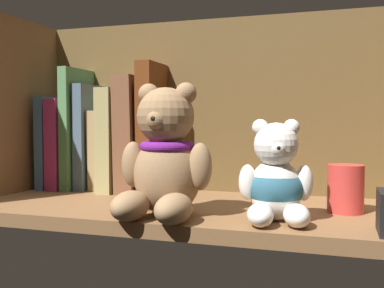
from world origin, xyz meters
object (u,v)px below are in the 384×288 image
(book_4, at_px, (105,150))
(book_5, at_px, (120,140))
(book_7, at_px, (155,128))
(teddy_bear_larger, at_px, (165,159))
(book_6, at_px, (137,134))
(book_0, at_px, (59,142))
(book_3, at_px, (93,137))
(teddy_bear_smaller, at_px, (276,181))
(pillar_candle, at_px, (346,189))
(book_2, at_px, (82,129))
(book_1, at_px, (71,144))

(book_4, distance_m, book_5, 0.04)
(book_7, relative_size, teddy_bear_larger, 1.29)
(book_6, height_order, book_7, book_7)
(book_0, distance_m, book_5, 0.14)
(book_0, bearing_deg, book_3, 0.00)
(teddy_bear_smaller, bearing_deg, book_0, 157.45)
(book_0, xyz_separation_m, pillar_candle, (0.54, -0.10, -0.05))
(book_3, distance_m, teddy_bear_larger, 0.31)
(book_4, bearing_deg, book_2, 180.00)
(book_2, bearing_deg, teddy_bear_larger, -38.77)
(book_3, xyz_separation_m, pillar_candle, (0.47, -0.10, -0.07))
(book_6, bearing_deg, pillar_candle, -15.41)
(book_0, relative_size, book_1, 1.02)
(book_7, distance_m, pillar_candle, 0.36)
(teddy_bear_smaller, xyz_separation_m, pillar_candle, (0.09, 0.09, -0.02))
(book_6, xyz_separation_m, teddy_bear_smaller, (0.28, -0.19, -0.05))
(book_4, height_order, book_7, book_7)
(book_1, relative_size, teddy_bear_smaller, 1.29)
(book_6, height_order, teddy_bear_larger, book_6)
(book_4, relative_size, book_7, 0.64)
(book_7, xyz_separation_m, teddy_bear_larger, (0.10, -0.20, -0.04))
(teddy_bear_larger, relative_size, pillar_candle, 2.67)
(book_1, bearing_deg, book_7, 0.00)
(book_3, bearing_deg, book_7, 0.00)
(book_2, xyz_separation_m, book_3, (0.02, 0.00, -0.02))
(book_1, distance_m, pillar_candle, 0.53)
(book_2, distance_m, book_5, 0.08)
(book_6, relative_size, pillar_candle, 3.09)
(teddy_bear_smaller, relative_size, pillar_candle, 1.94)
(book_5, bearing_deg, book_0, 180.00)
(book_5, distance_m, book_7, 0.08)
(book_3, xyz_separation_m, book_7, (0.13, 0.00, 0.02))
(book_2, height_order, book_7, book_7)
(book_4, distance_m, pillar_candle, 0.45)
(book_6, xyz_separation_m, teddy_bear_larger, (0.14, -0.20, -0.03))
(book_4, distance_m, teddy_bear_larger, 0.29)
(book_1, xyz_separation_m, book_5, (0.11, 0.00, 0.01))
(book_3, distance_m, teddy_bear_smaller, 0.43)
(book_1, height_order, book_3, book_3)
(book_7, bearing_deg, book_2, 180.00)
(book_5, bearing_deg, book_1, 180.00)
(book_5, height_order, book_7, book_7)
(book_4, bearing_deg, book_7, 0.00)
(book_3, xyz_separation_m, teddy_bear_larger, (0.23, -0.20, -0.02))
(book_0, relative_size, book_5, 0.93)
(book_0, distance_m, book_7, 0.21)
(book_3, bearing_deg, teddy_bear_smaller, -26.51)
(book_1, distance_m, book_4, 0.08)
(book_2, bearing_deg, teddy_bear_smaller, -25.17)
(book_1, distance_m, book_2, 0.04)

